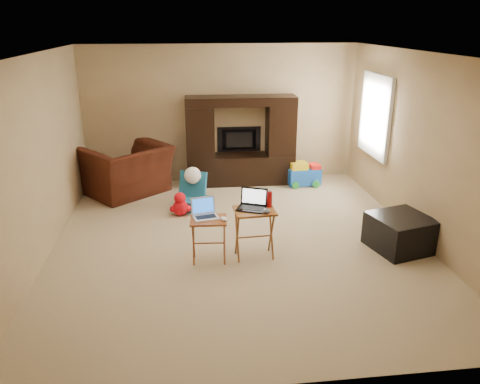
{
  "coord_description": "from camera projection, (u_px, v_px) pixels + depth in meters",
  "views": [
    {
      "loc": [
        -0.67,
        -5.81,
        2.87
      ],
      "look_at": [
        0.0,
        -0.2,
        0.8
      ],
      "focal_mm": 35.0,
      "sensor_mm": 36.0,
      "label": 1
    }
  ],
  "objects": [
    {
      "name": "laptop_right",
      "position": [
        251.0,
        200.0,
        5.81
      ],
      "size": [
        0.43,
        0.39,
        0.24
      ],
      "primitive_type": "cube",
      "rotation": [
        0.0,
        0.0,
        -0.4
      ],
      "color": "black",
      "rests_on": "tray_table_right"
    },
    {
      "name": "wall_back",
      "position": [
        221.0,
        114.0,
        8.61
      ],
      "size": [
        5.0,
        0.0,
        5.0
      ],
      "primitive_type": "plane",
      "rotation": [
        1.57,
        0.0,
        0.0
      ],
      "color": "tan",
      "rests_on": "ground"
    },
    {
      "name": "push_toy",
      "position": [
        304.0,
        173.0,
        8.62
      ],
      "size": [
        0.64,
        0.48,
        0.45
      ],
      "primitive_type": null,
      "rotation": [
        0.0,
        0.0,
        0.08
      ],
      "color": "blue",
      "rests_on": "floor"
    },
    {
      "name": "wall_left",
      "position": [
        37.0,
        161.0,
        5.77
      ],
      "size": [
        0.0,
        5.5,
        5.5
      ],
      "primitive_type": "plane",
      "rotation": [
        1.57,
        0.0,
        1.57
      ],
      "color": "tan",
      "rests_on": "ground"
    },
    {
      "name": "wall_front",
      "position": [
        280.0,
        252.0,
        3.49
      ],
      "size": [
        5.0,
        0.0,
        5.0
      ],
      "primitive_type": "plane",
      "rotation": [
        -1.57,
        0.0,
        0.0
      ],
      "color": "tan",
      "rests_on": "ground"
    },
    {
      "name": "floor",
      "position": [
        238.0,
        241.0,
        6.48
      ],
      "size": [
        5.5,
        5.5,
        0.0
      ],
      "primitive_type": "plane",
      "color": "beige",
      "rests_on": "ground"
    },
    {
      "name": "child_rocker",
      "position": [
        193.0,
        191.0,
        7.51
      ],
      "size": [
        0.59,
        0.63,
        0.59
      ],
      "primitive_type": null,
      "rotation": [
        0.0,
        0.0,
        -0.36
      ],
      "color": "#175C81",
      "rests_on": "floor"
    },
    {
      "name": "wall_right",
      "position": [
        421.0,
        148.0,
        6.33
      ],
      "size": [
        0.0,
        5.5,
        5.5
      ],
      "primitive_type": "plane",
      "rotation": [
        1.57,
        0.0,
        -1.57
      ],
      "color": "tan",
      "rests_on": "ground"
    },
    {
      "name": "mouse_left",
      "position": [
        224.0,
        219.0,
        5.7
      ],
      "size": [
        0.11,
        0.14,
        0.05
      ],
      "primitive_type": "ellipsoid",
      "rotation": [
        0.0,
        0.0,
        0.33
      ],
      "color": "white",
      "rests_on": "tray_table_left"
    },
    {
      "name": "television",
      "position": [
        239.0,
        140.0,
        8.74
      ],
      "size": [
        0.82,
        0.11,
        0.47
      ],
      "primitive_type": "imported",
      "rotation": [
        0.0,
        0.0,
        3.14
      ],
      "color": "black",
      "rests_on": "entertainment_center"
    },
    {
      "name": "entertainment_center",
      "position": [
        241.0,
        141.0,
        8.54
      ],
      "size": [
        1.99,
        0.53,
        1.62
      ],
      "primitive_type": "cube",
      "rotation": [
        0.0,
        0.0,
        -0.02
      ],
      "color": "black",
      "rests_on": "floor"
    },
    {
      "name": "recliner",
      "position": [
        127.0,
        170.0,
        8.14
      ],
      "size": [
        1.75,
        1.73,
        0.86
      ],
      "primitive_type": "imported",
      "rotation": [
        0.0,
        0.0,
        3.84
      ],
      "color": "#441B0E",
      "rests_on": "floor"
    },
    {
      "name": "laptop_left",
      "position": [
        206.0,
        209.0,
        5.74
      ],
      "size": [
        0.35,
        0.31,
        0.24
      ],
      "primitive_type": "cube",
      "rotation": [
        0.0,
        0.0,
        0.22
      ],
      "color": "silver",
      "rests_on": "tray_table_left"
    },
    {
      "name": "ceiling",
      "position": [
        238.0,
        54.0,
        5.62
      ],
      "size": [
        5.5,
        5.5,
        0.0
      ],
      "primitive_type": "plane",
      "rotation": [
        3.14,
        0.0,
        0.0
      ],
      "color": "silver",
      "rests_on": "ground"
    },
    {
      "name": "tray_table_right",
      "position": [
        254.0,
        234.0,
        5.95
      ],
      "size": [
        0.53,
        0.43,
        0.66
      ],
      "primitive_type": "cube",
      "rotation": [
        0.0,
        0.0,
        0.06
      ],
      "color": "#9E5A26",
      "rests_on": "floor"
    },
    {
      "name": "tray_table_left",
      "position": [
        209.0,
        240.0,
        5.85
      ],
      "size": [
        0.47,
        0.39,
        0.58
      ],
      "primitive_type": "cube",
      "rotation": [
        0.0,
        0.0,
        -0.08
      ],
      "color": "#A35027",
      "rests_on": "floor"
    },
    {
      "name": "plush_toy",
      "position": [
        180.0,
        204.0,
        7.29
      ],
      "size": [
        0.34,
        0.28,
        0.38
      ],
      "primitive_type": null,
      "color": "red",
      "rests_on": "floor"
    },
    {
      "name": "ottoman",
      "position": [
        400.0,
        233.0,
        6.2
      ],
      "size": [
        0.87,
        0.87,
        0.46
      ],
      "primitive_type": "cube",
      "rotation": [
        0.0,
        0.0,
        0.26
      ],
      "color": "black",
      "rests_on": "floor"
    },
    {
      "name": "mouse_right",
      "position": [
        267.0,
        211.0,
        5.73
      ],
      "size": [
        0.1,
        0.14,
        0.05
      ],
      "primitive_type": "ellipsoid",
      "rotation": [
        0.0,
        0.0,
        -0.09
      ],
      "color": "#38393D",
      "rests_on": "tray_table_right"
    },
    {
      "name": "window_frame",
      "position": [
        375.0,
        116.0,
        7.72
      ],
      "size": [
        0.06,
        1.14,
        1.34
      ],
      "primitive_type": "cube",
      "color": "white",
      "rests_on": "ground"
    },
    {
      "name": "water_bottle",
      "position": [
        269.0,
        199.0,
        5.9
      ],
      "size": [
        0.06,
        0.06,
        0.2
      ],
      "primitive_type": "cylinder",
      "color": "#B80B0C",
      "rests_on": "tray_table_right"
    },
    {
      "name": "window_pane",
      "position": [
        376.0,
        116.0,
        7.72
      ],
      "size": [
        0.0,
        1.2,
        1.2
      ],
      "primitive_type": "plane",
      "rotation": [
        1.57,
        0.0,
        -1.57
      ],
      "color": "white",
      "rests_on": "ground"
    }
  ]
}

